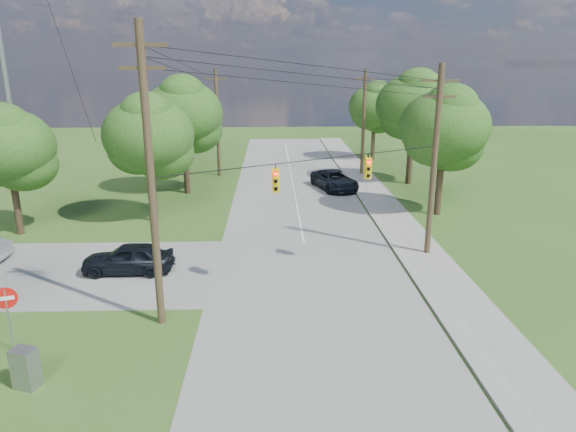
{
  "coord_description": "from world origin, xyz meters",
  "views": [
    {
      "loc": [
        0.08,
        -19.19,
        10.44
      ],
      "look_at": [
        0.87,
        5.0,
        3.25
      ],
      "focal_mm": 32.0,
      "sensor_mm": 36.0,
      "label": 1
    }
  ],
  "objects_px": {
    "pole_north_e": "(364,122)",
    "do_not_enter_sign": "(6,305)",
    "car_cross_dark": "(128,258)",
    "pole_ne": "(434,160)",
    "pole_north_w": "(217,122)",
    "pole_sw": "(151,177)",
    "control_cabinet": "(25,368)",
    "car_main_north": "(334,180)"
  },
  "relations": [
    {
      "from": "pole_sw",
      "to": "pole_ne",
      "type": "xyz_separation_m",
      "value": [
        13.5,
        7.6,
        -0.76
      ]
    },
    {
      "from": "pole_north_e",
      "to": "pole_north_w",
      "type": "bearing_deg",
      "value": 180.0
    },
    {
      "from": "pole_north_w",
      "to": "car_cross_dark",
      "type": "relative_size",
      "value": 2.16
    },
    {
      "from": "car_main_north",
      "to": "pole_ne",
      "type": "bearing_deg",
      "value": -93.92
    },
    {
      "from": "control_cabinet",
      "to": "pole_ne",
      "type": "bearing_deg",
      "value": 54.25
    },
    {
      "from": "pole_north_e",
      "to": "do_not_enter_sign",
      "type": "xyz_separation_m",
      "value": [
        -18.7,
        -31.59,
        -3.27
      ]
    },
    {
      "from": "pole_sw",
      "to": "car_cross_dark",
      "type": "bearing_deg",
      "value": 117.14
    },
    {
      "from": "pole_north_w",
      "to": "car_cross_dark",
      "type": "height_order",
      "value": "pole_north_w"
    },
    {
      "from": "pole_ne",
      "to": "pole_north_e",
      "type": "relative_size",
      "value": 1.05
    },
    {
      "from": "control_cabinet",
      "to": "do_not_enter_sign",
      "type": "relative_size",
      "value": 0.55
    },
    {
      "from": "pole_sw",
      "to": "do_not_enter_sign",
      "type": "bearing_deg",
      "value": -159.06
    },
    {
      "from": "car_cross_dark",
      "to": "do_not_enter_sign",
      "type": "relative_size",
      "value": 1.8
    },
    {
      "from": "pole_north_e",
      "to": "do_not_enter_sign",
      "type": "relative_size",
      "value": 3.9
    },
    {
      "from": "control_cabinet",
      "to": "car_cross_dark",
      "type": "bearing_deg",
      "value": 104.41
    },
    {
      "from": "pole_ne",
      "to": "control_cabinet",
      "type": "height_order",
      "value": "pole_ne"
    },
    {
      "from": "pole_ne",
      "to": "car_cross_dark",
      "type": "relative_size",
      "value": 2.27
    },
    {
      "from": "pole_sw",
      "to": "pole_ne",
      "type": "distance_m",
      "value": 15.51
    },
    {
      "from": "pole_north_w",
      "to": "control_cabinet",
      "type": "relative_size",
      "value": 7.03
    },
    {
      "from": "pole_ne",
      "to": "pole_north_w",
      "type": "relative_size",
      "value": 1.05
    },
    {
      "from": "pole_ne",
      "to": "car_cross_dark",
      "type": "xyz_separation_m",
      "value": [
        -16.27,
        -2.21,
        -4.65
      ]
    },
    {
      "from": "pole_sw",
      "to": "pole_north_e",
      "type": "distance_m",
      "value": 32.55
    },
    {
      "from": "pole_north_e",
      "to": "car_main_north",
      "type": "relative_size",
      "value": 1.74
    },
    {
      "from": "pole_sw",
      "to": "do_not_enter_sign",
      "type": "xyz_separation_m",
      "value": [
        -5.2,
        -1.99,
        -4.37
      ]
    },
    {
      "from": "pole_ne",
      "to": "pole_north_e",
      "type": "bearing_deg",
      "value": 90.0
    },
    {
      "from": "car_cross_dark",
      "to": "car_main_north",
      "type": "height_order",
      "value": "car_main_north"
    },
    {
      "from": "pole_north_w",
      "to": "car_cross_dark",
      "type": "bearing_deg",
      "value": -95.58
    },
    {
      "from": "pole_north_w",
      "to": "do_not_enter_sign",
      "type": "relative_size",
      "value": 3.9
    },
    {
      "from": "pole_north_w",
      "to": "do_not_enter_sign",
      "type": "distance_m",
      "value": 32.12
    },
    {
      "from": "pole_sw",
      "to": "car_main_north",
      "type": "height_order",
      "value": "pole_sw"
    },
    {
      "from": "pole_sw",
      "to": "control_cabinet",
      "type": "height_order",
      "value": "pole_sw"
    },
    {
      "from": "car_main_north",
      "to": "car_cross_dark",
      "type": "bearing_deg",
      "value": -141.38
    },
    {
      "from": "pole_north_w",
      "to": "pole_sw",
      "type": "bearing_deg",
      "value": -89.23
    },
    {
      "from": "do_not_enter_sign",
      "to": "pole_sw",
      "type": "bearing_deg",
      "value": 3.78
    },
    {
      "from": "pole_ne",
      "to": "pole_north_w",
      "type": "distance_m",
      "value": 26.03
    },
    {
      "from": "pole_ne",
      "to": "control_cabinet",
      "type": "distance_m",
      "value": 21.41
    },
    {
      "from": "pole_north_e",
      "to": "pole_ne",
      "type": "bearing_deg",
      "value": -90.0
    },
    {
      "from": "pole_north_e",
      "to": "car_cross_dark",
      "type": "xyz_separation_m",
      "value": [
        -16.27,
        -24.21,
        -4.31
      ]
    },
    {
      "from": "pole_ne",
      "to": "pole_north_w",
      "type": "height_order",
      "value": "pole_ne"
    },
    {
      "from": "pole_north_w",
      "to": "car_main_north",
      "type": "distance_m",
      "value": 12.88
    },
    {
      "from": "pole_ne",
      "to": "do_not_enter_sign",
      "type": "height_order",
      "value": "pole_ne"
    },
    {
      "from": "pole_north_w",
      "to": "car_main_north",
      "type": "relative_size",
      "value": 1.74
    },
    {
      "from": "pole_north_e",
      "to": "control_cabinet",
      "type": "height_order",
      "value": "pole_north_e"
    }
  ]
}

